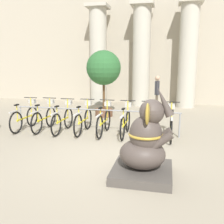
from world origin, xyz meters
The scene contains 17 objects.
ground_plane centered at (0.00, 0.00, 0.00)m, with size 60.00×60.00×0.00m, color #9E937F.
building_facade centered at (0.00, 8.60, 3.00)m, with size 20.00×0.20×6.00m.
column_left centered at (-2.30, 7.60, 2.62)m, with size 1.13×1.13×5.16m.
column_middle centered at (0.00, 7.60, 2.62)m, with size 1.13×1.13×5.16m.
column_right centered at (2.30, 7.60, 2.62)m, with size 1.13×1.13×5.16m.
bike_rack centered at (-0.86, 1.95, 0.64)m, with size 5.38×0.05×0.77m.
bicycle_0 centered at (-3.25, 1.81, 0.42)m, with size 0.48×1.69×1.04m.
bicycle_1 centered at (-2.57, 1.87, 0.42)m, with size 0.48×1.69×1.04m.
bicycle_2 centered at (-1.88, 1.81, 0.42)m, with size 0.48×1.69×1.04m.
bicycle_3 centered at (-1.20, 1.86, 0.42)m, with size 0.48×1.69×1.04m.
bicycle_4 centered at (-0.52, 1.84, 0.42)m, with size 0.48×1.69×1.04m.
bicycle_5 centered at (0.16, 1.84, 0.42)m, with size 0.48×1.69×1.04m.
bicycle_6 centered at (0.85, 1.83, 0.42)m, with size 0.48×1.69×1.04m.
bicycle_7 centered at (1.53, 1.84, 0.42)m, with size 0.48×1.69×1.04m.
elephant_statue centered at (1.00, -0.91, 0.61)m, with size 1.16×1.16×1.81m.
person_pedestrian centered at (0.92, 5.81, 1.00)m, with size 0.22×0.47×1.66m.
potted_tree centered at (-1.21, 4.50, 1.91)m, with size 1.42×1.42×2.73m.
Camera 1 is at (1.38, -5.53, 2.19)m, focal length 40.00 mm.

